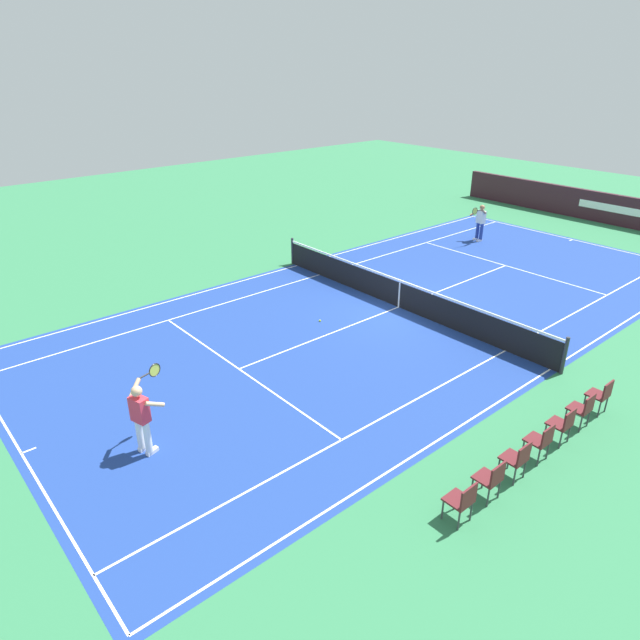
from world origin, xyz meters
The scene contains 15 objects.
ground_plane centered at (0.00, 0.00, 0.00)m, with size 60.00×60.00×0.00m, color #2D7247.
court_slab centered at (0.00, 0.00, 0.00)m, with size 24.20×11.40×0.00m, color navy.
court_line_markings centered at (0.00, 0.00, 0.00)m, with size 23.85×11.05×0.01m.
tennis_net centered at (0.00, 0.00, 0.49)m, with size 0.10×11.70×1.08m.
stadium_barrier centered at (-15.90, 0.00, 0.75)m, with size 0.26×17.00×1.49m.
tennis_player_near centered at (9.83, 1.69, 0.93)m, with size 0.98×0.87×1.70m.
tennis_player_far centered at (-8.45, -2.77, 0.93)m, with size 1.14×0.77×1.70m.
tennis_ball centered at (2.77, -0.86, 0.03)m, with size 0.07×0.07×0.07m, color #CCE01E.
spectator_chair_0 centered at (1.08, 7.28, 0.52)m, with size 0.44×0.44×0.88m.
spectator_chair_1 centered at (1.97, 7.28, 0.52)m, with size 0.44×0.44×0.88m.
spectator_chair_2 centered at (2.85, 7.28, 0.52)m, with size 0.44×0.44×0.88m.
spectator_chair_3 centered at (3.74, 7.28, 0.52)m, with size 0.44×0.44×0.88m.
spectator_chair_4 centered at (4.63, 7.28, 0.52)m, with size 0.44×0.44×0.88m.
spectator_chair_5 centered at (5.52, 7.28, 0.52)m, with size 0.44×0.44×0.88m.
spectator_chair_6 centered at (6.41, 7.28, 0.52)m, with size 0.44×0.44×0.88m.
Camera 1 is at (13.35, 11.48, 7.66)m, focal length 31.63 mm.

